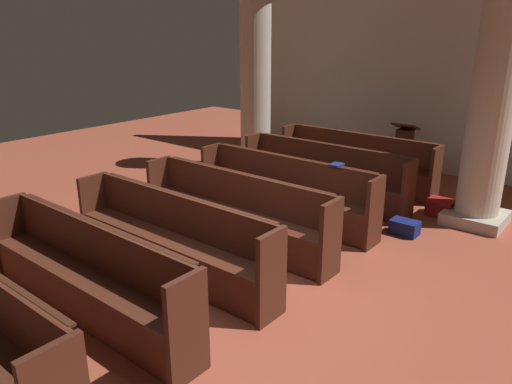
# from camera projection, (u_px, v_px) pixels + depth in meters

# --- Properties ---
(ground_plane) EXTENTS (19.20, 19.20, 0.00)m
(ground_plane) POSITION_uv_depth(u_px,v_px,m) (239.00, 281.00, 5.74)
(ground_plane) COLOR #9E4733
(back_wall) EXTENTS (10.00, 0.16, 4.50)m
(back_wall) POSITION_uv_depth(u_px,v_px,m) (441.00, 60.00, 9.49)
(back_wall) COLOR beige
(back_wall) RESTS_ON ground
(pew_row_0) EXTENTS (3.06, 0.47, 0.98)m
(pew_row_0) POSITION_uv_depth(u_px,v_px,m) (356.00, 159.00, 9.05)
(pew_row_0) COLOR #4C2316
(pew_row_0) RESTS_ON ground
(pew_row_1) EXTENTS (3.06, 0.46, 0.98)m
(pew_row_1) POSITION_uv_depth(u_px,v_px,m) (324.00, 172.00, 8.21)
(pew_row_1) COLOR #4C2316
(pew_row_1) RESTS_ON ground
(pew_row_2) EXTENTS (3.06, 0.46, 0.98)m
(pew_row_2) POSITION_uv_depth(u_px,v_px,m) (284.00, 188.00, 7.38)
(pew_row_2) COLOR #4C2316
(pew_row_2) RESTS_ON ground
(pew_row_3) EXTENTS (3.06, 0.46, 0.98)m
(pew_row_3) POSITION_uv_depth(u_px,v_px,m) (235.00, 209.00, 6.54)
(pew_row_3) COLOR #4C2316
(pew_row_3) RESTS_ON ground
(pew_row_4) EXTENTS (3.06, 0.46, 0.98)m
(pew_row_4) POSITION_uv_depth(u_px,v_px,m) (171.00, 235.00, 5.71)
(pew_row_4) COLOR #4C2316
(pew_row_4) RESTS_ON ground
(pew_row_5) EXTENTS (3.06, 0.47, 0.98)m
(pew_row_5) POSITION_uv_depth(u_px,v_px,m) (86.00, 270.00, 4.87)
(pew_row_5) COLOR #4C2316
(pew_row_5) RESTS_ON ground
(pillar_aisle_side) EXTENTS (0.91, 0.91, 3.79)m
(pillar_aisle_side) POSITION_uv_depth(u_px,v_px,m) (494.00, 93.00, 6.82)
(pillar_aisle_side) COLOR #B6AD9A
(pillar_aisle_side) RESTS_ON ground
(pillar_far_side) EXTENTS (0.91, 0.91, 3.79)m
(pillar_far_side) POSITION_uv_depth(u_px,v_px,m) (256.00, 73.00, 9.84)
(pillar_far_side) COLOR #B6AD9A
(pillar_far_side) RESTS_ON ground
(lectern) EXTENTS (0.48, 0.45, 1.08)m
(lectern) POSITION_uv_depth(u_px,v_px,m) (403.00, 154.00, 9.68)
(lectern) COLOR #411E13
(lectern) RESTS_ON ground
(hymn_book) EXTENTS (0.15, 0.20, 0.03)m
(hymn_book) POSITION_uv_depth(u_px,v_px,m) (337.00, 165.00, 6.90)
(hymn_book) COLOR navy
(hymn_book) RESTS_ON pew_row_2
(kneeler_box_navy) EXTENTS (0.39, 0.26, 0.21)m
(kneeler_box_navy) POSITION_uv_depth(u_px,v_px,m) (405.00, 227.00, 7.00)
(kneeler_box_navy) COLOR navy
(kneeler_box_navy) RESTS_ON ground
(kneeler_box_red) EXTENTS (0.39, 0.32, 0.26)m
(kneeler_box_red) POSITION_uv_depth(u_px,v_px,m) (440.00, 207.00, 7.72)
(kneeler_box_red) COLOR maroon
(kneeler_box_red) RESTS_ON ground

